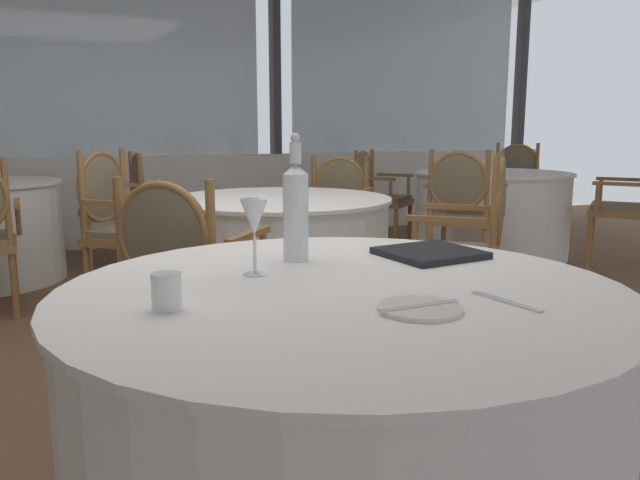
{
  "coord_description": "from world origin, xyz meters",
  "views": [
    {
      "loc": [
        -0.7,
        -2.55,
        1.12
      ],
      "look_at": [
        -0.02,
        -1.06,
        0.82
      ],
      "focal_mm": 34.97,
      "sensor_mm": 36.0,
      "label": 1
    }
  ],
  "objects": [
    {
      "name": "water_tumbler",
      "position": [
        -0.46,
        -1.24,
        0.77
      ],
      "size": [
        0.06,
        0.06,
        0.08
      ],
      "primitive_type": "cylinder",
      "color": "white",
      "rests_on": "foreground_table"
    },
    {
      "name": "dining_chair_0_3",
      "position": [
        3.63,
        0.91,
        0.57
      ],
      "size": [
        0.66,
        0.65,
        0.98
      ],
      "rotation": [
        0.0,
        0.0,
        8.53
      ],
      "color": "olive",
      "rests_on": "ground_plane"
    },
    {
      "name": "side_plate",
      "position": [
        0.02,
        -1.48,
        0.74
      ],
      "size": [
        0.18,
        0.18,
        0.01
      ],
      "primitive_type": "cylinder",
      "color": "silver",
      "rests_on": "foreground_table"
    },
    {
      "name": "dining_chair_0_0",
      "position": [
        3.8,
        2.46,
        0.55
      ],
      "size": [
        0.65,
        0.66,
        0.96
      ],
      "rotation": [
        0.0,
        0.0,
        3.82
      ],
      "color": "olive",
      "rests_on": "ground_plane"
    },
    {
      "name": "ground_plane",
      "position": [
        0.0,
        0.0,
        0.0
      ],
      "size": [
        13.39,
        13.39,
        0.0
      ],
      "primitive_type": "plane",
      "color": "brown"
    },
    {
      "name": "menu_book",
      "position": [
        0.37,
        -1.01,
        0.74
      ],
      "size": [
        0.29,
        0.28,
        0.02
      ],
      "primitive_type": "cube",
      "rotation": [
        0.0,
        0.0,
        0.09
      ],
      "color": "black",
      "rests_on": "foreground_table"
    },
    {
      "name": "window_wall_far",
      "position": [
        -0.0,
        3.61,
        1.17
      ],
      "size": [
        10.3,
        0.14,
        2.93
      ],
      "color": "silver",
      "rests_on": "ground_plane"
    },
    {
      "name": "wine_glass",
      "position": [
        -0.19,
        -1.02,
        0.88
      ],
      "size": [
        0.07,
        0.07,
        0.2
      ],
      "color": "white",
      "rests_on": "foreground_table"
    },
    {
      "name": "dining_chair_0_1",
      "position": [
        2.25,
        2.62,
        0.53
      ],
      "size": [
        0.66,
        0.65,
        0.91
      ],
      "rotation": [
        0.0,
        0.0,
        5.39
      ],
      "color": "olive",
      "rests_on": "ground_plane"
    },
    {
      "name": "foreground_table",
      "position": [
        -0.03,
        -1.22,
        0.37
      ],
      "size": [
        1.39,
        1.39,
        0.73
      ],
      "color": "white",
      "rests_on": "ground_plane"
    },
    {
      "name": "butter_knife",
      "position": [
        0.02,
        -1.48,
        0.74
      ],
      "size": [
        0.19,
        0.02,
        0.0
      ],
      "primitive_type": "cube",
      "rotation": [
        0.0,
        0.0,
        0.0
      ],
      "color": "silver",
      "rests_on": "foreground_table"
    },
    {
      "name": "dining_chair_3_3",
      "position": [
        -0.24,
        1.4,
        0.58
      ],
      "size": [
        0.66,
        0.66,
        0.99
      ],
      "rotation": [
        0.0,
        0.0,
        11.81
      ],
      "color": "olive",
      "rests_on": "ground_plane"
    },
    {
      "name": "water_bottle",
      "position": [
        -0.02,
        -0.9,
        0.89
      ],
      "size": [
        0.07,
        0.07,
        0.37
      ],
      "color": "white",
      "rests_on": "foreground_table"
    },
    {
      "name": "dining_chair_3_1",
      "position": [
        1.3,
        -0.04,
        0.58
      ],
      "size": [
        0.66,
        0.66,
        0.99
      ],
      "rotation": [
        0.0,
        0.0,
        8.67
      ],
      "color": "olive",
      "rests_on": "ground_plane"
    },
    {
      "name": "background_table_3",
      "position": [
        0.53,
        0.68,
        0.37
      ],
      "size": [
        1.25,
        1.25,
        0.73
      ],
      "color": "white",
      "rests_on": "ground_plane"
    },
    {
      "name": "background_table_0",
      "position": [
        2.94,
        1.77,
        0.37
      ],
      "size": [
        1.35,
        1.35,
        0.73
      ],
      "color": "white",
      "rests_on": "ground_plane"
    },
    {
      "name": "dining_chair_0_2",
      "position": [
        2.08,
        1.08,
        0.57
      ],
      "size": [
        0.65,
        0.66,
        0.97
      ],
      "rotation": [
        0.0,
        0.0,
        6.96
      ],
      "color": "olive",
      "rests_on": "ground_plane"
    },
    {
      "name": "dining_chair_1_1",
      "position": [
        -0.09,
        2.57,
        0.55
      ],
      "size": [
        0.48,
        0.54,
        0.93
      ],
      "rotation": [
        0.0,
        0.0,
        9.45
      ],
      "color": "olive",
      "rests_on": "ground_plane"
    },
    {
      "name": "dining_chair_3_0",
      "position": [
        -0.19,
        -0.08,
        0.55
      ],
      "size": [
        0.66,
        0.66,
        0.93
      ],
      "rotation": [
        0.0,
        0.0,
        7.1
      ],
      "color": "olive",
      "rests_on": "ground_plane"
    },
    {
      "name": "dinner_fork",
      "position": [
        0.23,
        -1.51,
        0.74
      ],
      "size": [
        0.04,
        0.19,
        0.0
      ],
      "primitive_type": "cube",
      "rotation": [
        0.0,
        0.0,
        1.71
      ],
      "color": "silver",
      "rests_on": "foreground_table"
    },
    {
      "name": "dining_chair_3_2",
      "position": [
        1.25,
        1.45,
        0.54
      ],
      "size": [
        0.66,
        0.66,
        0.92
      ],
      "rotation": [
        0.0,
        0.0,
        10.24
      ],
      "color": "olive",
      "rests_on": "ground_plane"
    }
  ]
}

